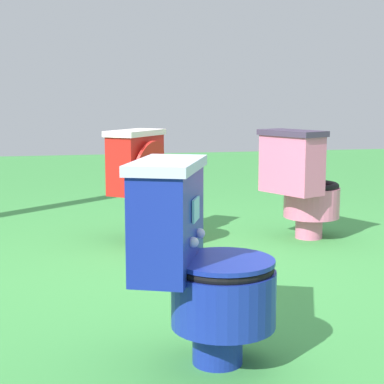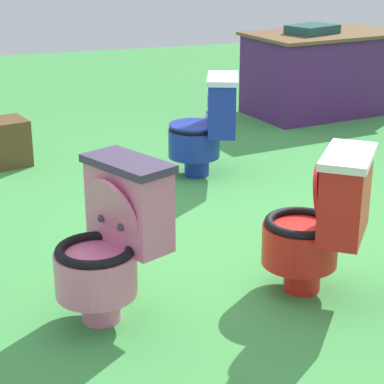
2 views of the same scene
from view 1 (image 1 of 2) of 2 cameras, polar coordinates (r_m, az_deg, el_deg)
name	(u,v)px [view 1 (image 1 of 2)]	position (r m, az deg, el deg)	size (l,w,h in m)	color
ground	(191,276)	(3.37, -0.13, -7.59)	(14.00, 14.00, 0.00)	#429947
toilet_blue	(198,261)	(2.23, 0.57, -6.27)	(0.61, 0.56, 0.73)	#192D9E
toilet_red	(150,186)	(4.04, -3.80, 0.57)	(0.64, 0.62, 0.73)	red
toilet_pink	(302,184)	(4.19, 9.94, 0.75)	(0.62, 0.57, 0.73)	pink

